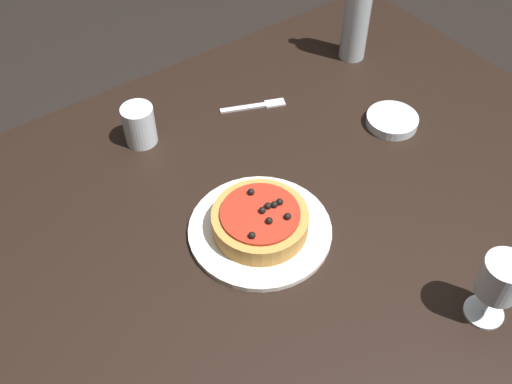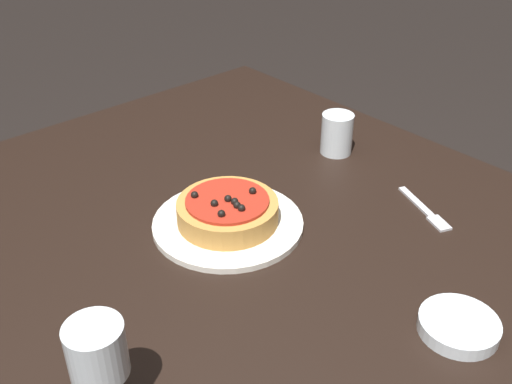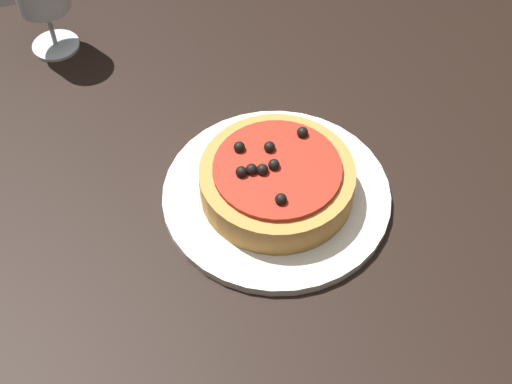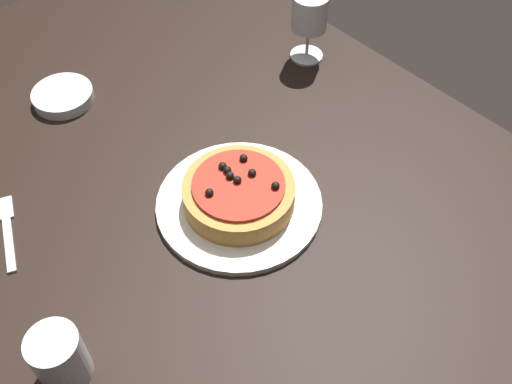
# 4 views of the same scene
# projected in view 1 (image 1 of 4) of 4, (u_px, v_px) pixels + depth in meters

# --- Properties ---
(ground_plane) EXTENTS (14.00, 14.00, 0.00)m
(ground_plane) POSITION_uv_depth(u_px,v_px,m) (278.00, 358.00, 1.78)
(ground_plane) COLOR black
(dining_table) EXTENTS (1.47, 1.10, 0.71)m
(dining_table) POSITION_uv_depth(u_px,v_px,m) (285.00, 219.00, 1.31)
(dining_table) COLOR black
(dining_table) RESTS_ON ground_plane
(dinner_plate) EXTENTS (0.29, 0.29, 0.01)m
(dinner_plate) POSITION_uv_depth(u_px,v_px,m) (260.00, 230.00, 1.19)
(dinner_plate) COLOR white
(dinner_plate) RESTS_ON dining_table
(pizza) EXTENTS (0.19, 0.19, 0.06)m
(pizza) POSITION_uv_depth(u_px,v_px,m) (260.00, 221.00, 1.17)
(pizza) COLOR #BC843D
(pizza) RESTS_ON dinner_plate
(wine_glass) EXTENTS (0.07, 0.07, 0.15)m
(wine_glass) POSITION_uv_depth(u_px,v_px,m) (501.00, 280.00, 0.99)
(wine_glass) COLOR silver
(wine_glass) RESTS_ON dining_table
(wine_bottle) EXTENTS (0.07, 0.07, 0.33)m
(wine_bottle) POSITION_uv_depth(u_px,v_px,m) (358.00, 6.00, 1.49)
(wine_bottle) COLOR #B2BCC1
(wine_bottle) RESTS_ON dining_table
(water_cup) EXTENTS (0.07, 0.07, 0.09)m
(water_cup) POSITION_uv_depth(u_px,v_px,m) (139.00, 125.00, 1.34)
(water_cup) COLOR silver
(water_cup) RESTS_ON dining_table
(side_bowl) EXTENTS (0.12, 0.12, 0.02)m
(side_bowl) POSITION_uv_depth(u_px,v_px,m) (392.00, 120.00, 1.41)
(side_bowl) COLOR silver
(side_bowl) RESTS_ON dining_table
(fork) EXTENTS (0.16, 0.08, 0.00)m
(fork) POSITION_uv_depth(u_px,v_px,m) (257.00, 106.00, 1.46)
(fork) COLOR silver
(fork) RESTS_ON dining_table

